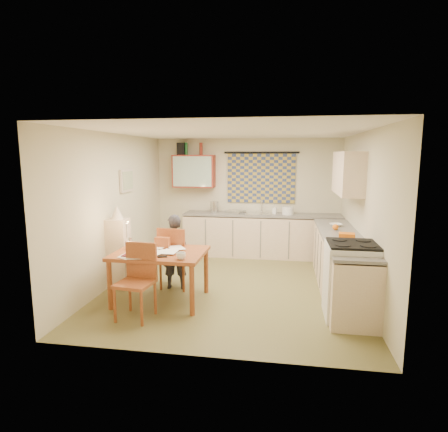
% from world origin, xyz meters
% --- Properties ---
extents(floor, '(4.00, 4.50, 0.02)m').
position_xyz_m(floor, '(0.00, 0.00, -0.01)').
color(floor, brown).
rests_on(floor, ground).
extents(ceiling, '(4.00, 4.50, 0.02)m').
position_xyz_m(ceiling, '(0.00, 0.00, 2.51)').
color(ceiling, white).
rests_on(ceiling, floor).
extents(wall_back, '(4.00, 0.02, 2.50)m').
position_xyz_m(wall_back, '(0.00, 2.26, 1.25)').
color(wall_back, beige).
rests_on(wall_back, floor).
extents(wall_front, '(4.00, 0.02, 2.50)m').
position_xyz_m(wall_front, '(0.00, -2.26, 1.25)').
color(wall_front, beige).
rests_on(wall_front, floor).
extents(wall_left, '(0.02, 4.50, 2.50)m').
position_xyz_m(wall_left, '(-2.01, 0.00, 1.25)').
color(wall_left, beige).
rests_on(wall_left, floor).
extents(wall_right, '(0.02, 4.50, 2.50)m').
position_xyz_m(wall_right, '(2.01, 0.00, 1.25)').
color(wall_right, beige).
rests_on(wall_right, floor).
extents(window_blind, '(1.45, 0.03, 1.05)m').
position_xyz_m(window_blind, '(0.30, 2.22, 1.65)').
color(window_blind, navy).
rests_on(window_blind, wall_back).
extents(curtain_rod, '(1.60, 0.04, 0.04)m').
position_xyz_m(curtain_rod, '(0.30, 2.20, 2.20)').
color(curtain_rod, black).
rests_on(curtain_rod, wall_back).
extents(wall_cabinet, '(0.90, 0.34, 0.70)m').
position_xyz_m(wall_cabinet, '(-1.15, 2.08, 1.80)').
color(wall_cabinet, maroon).
rests_on(wall_cabinet, wall_back).
extents(wall_cabinet_glass, '(0.84, 0.02, 0.64)m').
position_xyz_m(wall_cabinet_glass, '(-1.15, 1.91, 1.80)').
color(wall_cabinet_glass, '#99B2A5').
rests_on(wall_cabinet_glass, wall_back).
extents(upper_cabinet_right, '(0.34, 1.30, 0.70)m').
position_xyz_m(upper_cabinet_right, '(1.83, 0.55, 1.85)').
color(upper_cabinet_right, '#D2B393').
rests_on(upper_cabinet_right, wall_right).
extents(framed_print, '(0.04, 0.50, 0.40)m').
position_xyz_m(framed_print, '(-1.97, 0.40, 1.70)').
color(framed_print, beige).
rests_on(framed_print, wall_left).
extents(print_canvas, '(0.01, 0.42, 0.32)m').
position_xyz_m(print_canvas, '(-1.95, 0.40, 1.70)').
color(print_canvas, beige).
rests_on(print_canvas, wall_left).
extents(counter_back, '(3.30, 0.62, 0.92)m').
position_xyz_m(counter_back, '(0.34, 1.95, 0.45)').
color(counter_back, '#D2B393').
rests_on(counter_back, floor).
extents(counter_right, '(0.62, 2.95, 0.92)m').
position_xyz_m(counter_right, '(1.70, -0.00, 0.45)').
color(counter_right, '#D2B393').
rests_on(counter_right, floor).
extents(stove, '(0.66, 0.66, 1.02)m').
position_xyz_m(stove, '(1.70, -0.96, 0.51)').
color(stove, white).
rests_on(stove, floor).
extents(sink, '(0.56, 0.46, 0.10)m').
position_xyz_m(sink, '(0.29, 1.95, 0.88)').
color(sink, silver).
rests_on(sink, counter_back).
extents(tap, '(0.04, 0.04, 0.28)m').
position_xyz_m(tap, '(0.33, 2.13, 1.06)').
color(tap, silver).
rests_on(tap, counter_back).
extents(dish_rack, '(0.44, 0.42, 0.06)m').
position_xyz_m(dish_rack, '(-0.22, 1.95, 0.95)').
color(dish_rack, silver).
rests_on(dish_rack, counter_back).
extents(kettle, '(0.19, 0.19, 0.24)m').
position_xyz_m(kettle, '(-0.68, 1.95, 1.04)').
color(kettle, silver).
rests_on(kettle, counter_back).
extents(mixing_bowl, '(0.27, 0.27, 0.16)m').
position_xyz_m(mixing_bowl, '(0.89, 1.95, 1.00)').
color(mixing_bowl, white).
rests_on(mixing_bowl, counter_back).
extents(soap_bottle, '(0.13, 0.13, 0.18)m').
position_xyz_m(soap_bottle, '(0.61, 2.00, 1.01)').
color(soap_bottle, white).
rests_on(soap_bottle, counter_back).
extents(bowl, '(0.31, 0.31, 0.05)m').
position_xyz_m(bowl, '(1.70, 0.72, 0.95)').
color(bowl, white).
rests_on(bowl, counter_right).
extents(orange_bag, '(0.24, 0.19, 0.12)m').
position_xyz_m(orange_bag, '(1.70, -0.44, 0.98)').
color(orange_bag, orange).
rests_on(orange_bag, counter_right).
extents(fruit_orange, '(0.10, 0.10, 0.10)m').
position_xyz_m(fruit_orange, '(1.65, 0.38, 0.97)').
color(fruit_orange, orange).
rests_on(fruit_orange, counter_right).
extents(speaker, '(0.19, 0.22, 0.26)m').
position_xyz_m(speaker, '(-1.43, 2.08, 2.28)').
color(speaker, black).
rests_on(speaker, wall_cabinet).
extents(bottle_green, '(0.08, 0.08, 0.26)m').
position_xyz_m(bottle_green, '(-1.32, 2.08, 2.28)').
color(bottle_green, '#195926').
rests_on(bottle_green, wall_cabinet).
extents(bottle_brown, '(0.09, 0.09, 0.26)m').
position_xyz_m(bottle_brown, '(-0.99, 2.08, 2.28)').
color(bottle_brown, maroon).
rests_on(bottle_brown, wall_cabinet).
extents(dining_table, '(1.31, 1.01, 0.75)m').
position_xyz_m(dining_table, '(-0.97, -0.80, 0.38)').
color(dining_table, brown).
rests_on(dining_table, floor).
extents(chair_far, '(0.50, 0.50, 1.01)m').
position_xyz_m(chair_far, '(-0.91, -0.21, 0.31)').
color(chair_far, brown).
rests_on(chair_far, floor).
extents(chair_near, '(0.50, 0.50, 0.99)m').
position_xyz_m(chair_near, '(-1.11, -1.42, 0.31)').
color(chair_near, brown).
rests_on(chair_near, floor).
extents(person, '(0.51, 0.39, 1.22)m').
position_xyz_m(person, '(-0.92, -0.25, 0.61)').
color(person, black).
rests_on(person, floor).
extents(shelf_stand, '(0.32, 0.30, 1.13)m').
position_xyz_m(shelf_stand, '(-1.84, -0.32, 0.56)').
color(shelf_stand, '#D2B393').
rests_on(shelf_stand, floor).
extents(lampshade, '(0.20, 0.20, 0.22)m').
position_xyz_m(lampshade, '(-1.84, -0.32, 1.24)').
color(lampshade, beige).
rests_on(lampshade, shelf_stand).
extents(letter_rack, '(0.23, 0.12, 0.16)m').
position_xyz_m(letter_rack, '(-1.01, -0.56, 0.83)').
color(letter_rack, brown).
rests_on(letter_rack, dining_table).
extents(mug, '(0.19, 0.19, 0.10)m').
position_xyz_m(mug, '(-0.55, -1.16, 0.80)').
color(mug, white).
rests_on(mug, dining_table).
extents(magazine, '(0.23, 0.29, 0.03)m').
position_xyz_m(magazine, '(-1.40, -1.05, 0.76)').
color(magazine, maroon).
rests_on(magazine, dining_table).
extents(book, '(0.18, 0.24, 0.02)m').
position_xyz_m(book, '(-1.39, -0.89, 0.76)').
color(book, orange).
rests_on(book, dining_table).
extents(orange_box, '(0.13, 0.10, 0.04)m').
position_xyz_m(orange_box, '(-1.27, -1.12, 0.77)').
color(orange_box, orange).
rests_on(orange_box, dining_table).
extents(eyeglasses, '(0.14, 0.08, 0.02)m').
position_xyz_m(eyeglasses, '(-0.84, -1.09, 0.76)').
color(eyeglasses, black).
rests_on(eyeglasses, dining_table).
extents(candle_holder, '(0.06, 0.06, 0.18)m').
position_xyz_m(candle_holder, '(-1.46, -0.73, 0.84)').
color(candle_holder, silver).
rests_on(candle_holder, dining_table).
extents(candle, '(0.03, 0.03, 0.22)m').
position_xyz_m(candle, '(-1.49, -0.77, 1.04)').
color(candle, white).
rests_on(candle, dining_table).
extents(candle_flame, '(0.02, 0.02, 0.02)m').
position_xyz_m(candle_flame, '(-1.48, -0.74, 1.16)').
color(candle_flame, '#FFCC66').
rests_on(candle_flame, dining_table).
extents(papers, '(0.96, 0.99, 0.02)m').
position_xyz_m(papers, '(-1.13, -0.80, 0.76)').
color(papers, white).
rests_on(papers, dining_table).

